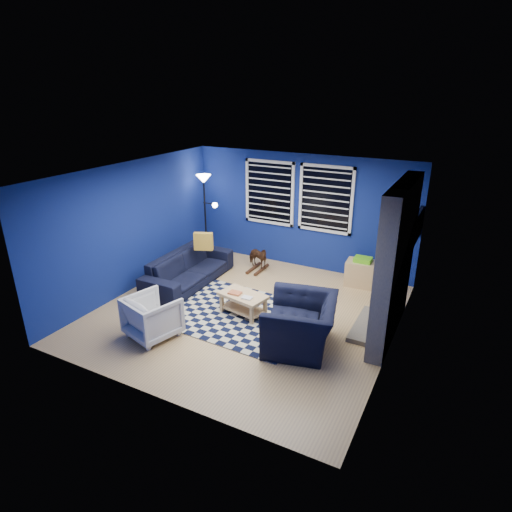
{
  "coord_description": "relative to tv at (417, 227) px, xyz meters",
  "views": [
    {
      "loc": [
        3.27,
        -5.91,
        3.77
      ],
      "look_at": [
        0.04,
        0.3,
        1.0
      ],
      "focal_mm": 30.0,
      "sensor_mm": 36.0,
      "label": 1
    }
  ],
  "objects": [
    {
      "name": "floor",
      "position": [
        -2.45,
        -2.0,
        -1.4
      ],
      "size": [
        5.0,
        5.0,
        0.0
      ],
      "primitive_type": "plane",
      "color": "tan",
      "rests_on": "ground"
    },
    {
      "name": "ceiling",
      "position": [
        -2.45,
        -2.0,
        1.1
      ],
      "size": [
        5.0,
        5.0,
        0.0
      ],
      "primitive_type": "plane",
      "rotation": [
        3.14,
        0.0,
        0.0
      ],
      "color": "white",
      "rests_on": "wall_back"
    },
    {
      "name": "wall_back",
      "position": [
        -2.45,
        0.5,
        -0.15
      ],
      "size": [
        5.0,
        0.0,
        5.0
      ],
      "primitive_type": "plane",
      "rotation": [
        1.57,
        0.0,
        0.0
      ],
      "color": "navy",
      "rests_on": "floor"
    },
    {
      "name": "wall_left",
      "position": [
        -4.95,
        -2.0,
        -0.15
      ],
      "size": [
        0.0,
        5.0,
        5.0
      ],
      "primitive_type": "plane",
      "rotation": [
        1.57,
        0.0,
        1.57
      ],
      "color": "navy",
      "rests_on": "floor"
    },
    {
      "name": "wall_right",
      "position": [
        0.05,
        -2.0,
        -0.15
      ],
      "size": [
        0.0,
        5.0,
        5.0
      ],
      "primitive_type": "plane",
      "rotation": [
        1.57,
        0.0,
        -1.57
      ],
      "color": "navy",
      "rests_on": "floor"
    },
    {
      "name": "fireplace",
      "position": [
        -0.09,
        -1.5,
        -0.2
      ],
      "size": [
        0.65,
        2.0,
        2.5
      ],
      "color": "gray",
      "rests_on": "floor"
    },
    {
      "name": "window_left",
      "position": [
        -3.2,
        0.46,
        0.2
      ],
      "size": [
        1.17,
        0.06,
        1.42
      ],
      "color": "black",
      "rests_on": "wall_back"
    },
    {
      "name": "window_right",
      "position": [
        -1.9,
        0.46,
        0.2
      ],
      "size": [
        1.17,
        0.06,
        1.42
      ],
      "color": "black",
      "rests_on": "wall_back"
    },
    {
      "name": "tv",
      "position": [
        0.0,
        0.0,
        0.0
      ],
      "size": [
        0.07,
        1.0,
        0.58
      ],
      "color": "black",
      "rests_on": "wall_right"
    },
    {
      "name": "rug",
      "position": [
        -2.52,
        -2.12,
        -1.39
      ],
      "size": [
        2.58,
        2.1,
        0.02
      ],
      "primitive_type": "cube",
      "rotation": [
        0.0,
        0.0,
        -0.04
      ],
      "color": "black",
      "rests_on": "floor"
    },
    {
      "name": "sofa",
      "position": [
        -4.09,
        -1.44,
        -1.08
      ],
      "size": [
        2.21,
        0.89,
        0.64
      ],
      "primitive_type": "imported",
      "rotation": [
        0.0,
        0.0,
        1.59
      ],
      "color": "black",
      "rests_on": "floor"
    },
    {
      "name": "armchair_big",
      "position": [
        -1.21,
        -2.52,
        -1.01
      ],
      "size": [
        1.41,
        1.29,
        0.78
      ],
      "primitive_type": "imported",
      "rotation": [
        0.0,
        0.0,
        -1.34
      ],
      "color": "black",
      "rests_on": "floor"
    },
    {
      "name": "armchair_bent",
      "position": [
        -3.42,
        -3.34,
        -1.05
      ],
      "size": [
        0.92,
        0.94,
        0.69
      ],
      "primitive_type": "imported",
      "rotation": [
        0.0,
        0.0,
        2.86
      ],
      "color": "gray",
      "rests_on": "floor"
    },
    {
      "name": "rocking_horse",
      "position": [
        -3.15,
        -0.21,
        -1.08
      ],
      "size": [
        0.41,
        0.64,
        0.5
      ],
      "primitive_type": "imported",
      "rotation": [
        0.0,
        0.0,
        1.3
      ],
      "color": "#4C2A18",
      "rests_on": "floor"
    },
    {
      "name": "coffee_table",
      "position": [
        -2.48,
        -2.06,
        -1.11
      ],
      "size": [
        0.9,
        0.63,
        0.41
      ],
      "rotation": [
        0.0,
        0.0,
        -0.2
      ],
      "color": "#D8B979",
      "rests_on": "rug"
    },
    {
      "name": "cabinet",
      "position": [
        -0.93,
        0.09,
        -1.13
      ],
      "size": [
        0.65,
        0.46,
        0.61
      ],
      "rotation": [
        0.0,
        0.0,
        0.07
      ],
      "color": "#D8B979",
      "rests_on": "floor"
    },
    {
      "name": "floor_lamp",
      "position": [
        -4.57,
        -0.03,
        0.2
      ],
      "size": [
        0.53,
        0.33,
        1.96
      ],
      "color": "black",
      "rests_on": "floor"
    },
    {
      "name": "throw_pillow",
      "position": [
        -3.94,
        -1.08,
        -0.57
      ],
      "size": [
        0.4,
        0.25,
        0.37
      ],
      "primitive_type": "cube",
      "rotation": [
        0.0,
        0.0,
        0.39
      ],
      "color": "gold",
      "rests_on": "sofa"
    }
  ]
}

